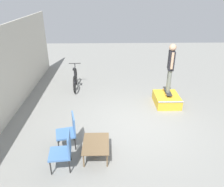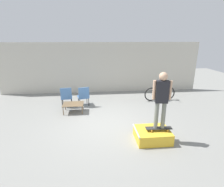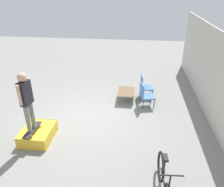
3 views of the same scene
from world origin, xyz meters
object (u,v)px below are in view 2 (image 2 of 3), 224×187
(skateboard_on_ramp, at_px, (159,128))
(skate_ramp_box, at_px, (152,135))
(person_skater, at_px, (162,96))
(patio_chair_right, at_px, (84,95))
(patio_chair_left, at_px, (66,96))
(coffee_table, at_px, (73,105))
(bicycle, at_px, (160,93))

(skateboard_on_ramp, bearing_deg, skate_ramp_box, 166.54)
(person_skater, distance_m, patio_chair_right, 4.38)
(patio_chair_left, bearing_deg, patio_chair_right, 174.45)
(person_skater, relative_size, patio_chair_right, 1.86)
(skate_ramp_box, bearing_deg, person_skater, -16.60)
(coffee_table, height_order, bicycle, bicycle)
(skate_ramp_box, bearing_deg, coffee_table, 137.73)
(coffee_table, bearing_deg, person_skater, -41.12)
(skateboard_on_ramp, relative_size, bicycle, 0.50)
(skateboard_on_ramp, xyz_separation_m, patio_chair_left, (-3.41, 3.38, 0.08))
(skateboard_on_ramp, xyz_separation_m, bicycle, (1.43, 3.74, -0.06))
(skate_ramp_box, distance_m, patio_chair_right, 4.12)
(person_skater, bearing_deg, skateboard_on_ramp, 8.40)
(coffee_table, bearing_deg, skate_ramp_box, -42.27)
(patio_chair_left, relative_size, bicycle, 0.57)
(skateboard_on_ramp, distance_m, bicycle, 4.01)
(skateboard_on_ramp, xyz_separation_m, person_skater, (-0.00, 0.00, 1.09))
(person_skater, height_order, patio_chair_left, person_skater)
(skateboard_on_ramp, relative_size, patio_chair_left, 0.88)
(bicycle, bearing_deg, person_skater, -114.73)
(person_skater, bearing_deg, coffee_table, 147.28)
(bicycle, bearing_deg, coffee_table, -169.76)
(bicycle, bearing_deg, skateboard_on_ramp, -114.73)
(skateboard_on_ramp, height_order, person_skater, person_skater)
(skate_ramp_box, xyz_separation_m, patio_chair_right, (-2.41, 3.33, 0.34))
(person_skater, xyz_separation_m, coffee_table, (-3.01, 2.63, -1.19))
(patio_chair_left, distance_m, patio_chair_right, 0.82)
(skateboard_on_ramp, distance_m, patio_chair_left, 4.80)
(skateboard_on_ramp, bearing_deg, coffee_table, 142.02)
(skate_ramp_box, bearing_deg, patio_chair_right, 125.91)
(person_skater, distance_m, patio_chair_left, 4.91)
(coffee_table, bearing_deg, patio_chair_left, 117.84)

